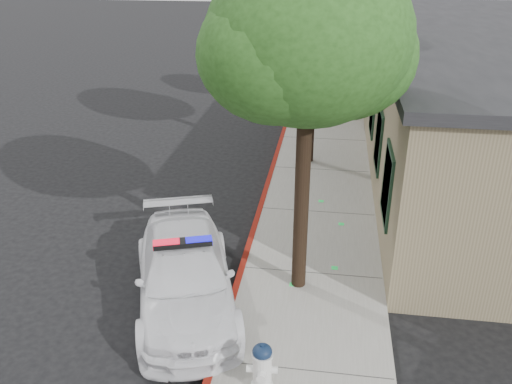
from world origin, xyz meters
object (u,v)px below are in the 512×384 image
object	(u,v)px
fire_hydrant	(262,367)
street_tree_near	(309,46)
police_car	(185,275)
street_tree_far	(326,17)
clapboard_building	(474,92)

from	to	relation	value
fire_hydrant	street_tree_near	xyz separation A→B (m)	(0.39, 3.03, 4.55)
police_car	fire_hydrant	xyz separation A→B (m)	(1.89, -2.25, -0.09)
fire_hydrant	street_tree_far	distance (m)	16.32
street_tree_near	clapboard_building	bearing A→B (deg)	60.72
clapboard_building	street_tree_near	size ratio (longest dim) A/B	3.11
clapboard_building	fire_hydrant	distance (m)	13.83
fire_hydrant	street_tree_far	size ratio (longest dim) A/B	0.17
fire_hydrant	street_tree_far	bearing A→B (deg)	84.79
police_car	street_tree_near	xyz separation A→B (m)	(2.28, 0.78, 4.47)
police_car	street_tree_near	size ratio (longest dim) A/B	0.76
street_tree_near	street_tree_far	world-z (taller)	street_tree_near
clapboard_building	street_tree_far	bearing A→B (deg)	147.07
clapboard_building	street_tree_near	xyz separation A→B (m)	(-5.31, -9.48, 3.03)
street_tree_far	police_car	bearing A→B (deg)	-99.51
clapboard_building	police_car	xyz separation A→B (m)	(-7.59, -10.26, -1.43)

